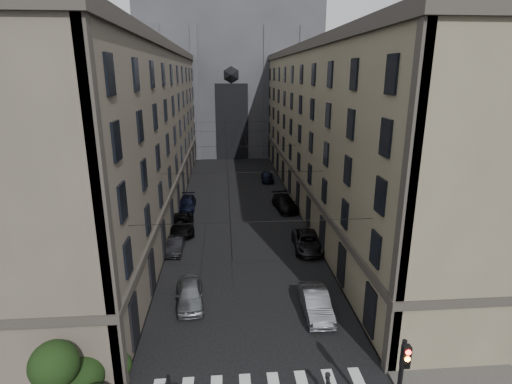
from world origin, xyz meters
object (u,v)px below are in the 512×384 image
object	(u,v)px
traffic_light_right	(401,380)
car_right_midnear	(307,242)
car_right_near	(316,303)
car_left_midfar	(181,224)
car_right_midfar	(285,203)
car_left_midnear	(175,245)
gothic_tower	(230,63)
car_left_near	(190,294)
car_right_far	(267,176)
car_left_far	(187,203)

from	to	relation	value
traffic_light_right	car_right_midnear	bearing A→B (deg)	89.11
car_right_near	car_right_midnear	distance (m)	10.40
car_left_midfar	car_right_midfar	world-z (taller)	car_left_midfar
car_left_midfar	car_right_midnear	world-z (taller)	car_left_midfar
car_left_midnear	gothic_tower	bearing A→B (deg)	84.31
car_left_midnear	car_right_midnear	distance (m)	12.12
car_left_near	car_right_midnear	world-z (taller)	car_left_near
traffic_light_right	car_left_near	bearing A→B (deg)	129.47
traffic_light_right	car_right_midfar	bearing A→B (deg)	90.11
car_left_midnear	car_left_near	bearing A→B (deg)	-76.16
gothic_tower	car_left_near	world-z (taller)	gothic_tower
traffic_light_right	car_right_midfar	xyz separation A→B (m)	(-0.06, 31.75, -2.48)
car_left_midfar	traffic_light_right	bearing A→B (deg)	-70.15
traffic_light_right	car_left_midfar	bearing A→B (deg)	114.78
car_right_near	car_left_near	bearing A→B (deg)	168.52
car_left_near	car_right_midfar	xyz separation A→B (m)	(9.74, 19.85, 0.02)
gothic_tower	car_left_midfar	distance (m)	50.80
car_right_midfar	car_right_far	distance (m)	13.28
traffic_light_right	car_left_near	world-z (taller)	traffic_light_right
gothic_tower	car_left_midnear	size ratio (longest dim) A/B	14.65
gothic_tower	car_right_midfar	size ratio (longest dim) A/B	10.46
traffic_light_right	car_right_near	world-z (taller)	traffic_light_right
car_left_midnear	car_right_midnear	world-z (taller)	car_right_midnear
car_right_near	car_right_midfar	size ratio (longest dim) A/B	0.87
gothic_tower	car_left_midnear	world-z (taller)	gothic_tower
car_right_midnear	traffic_light_right	bearing A→B (deg)	-87.23
car_right_midnear	car_left_near	bearing A→B (deg)	-136.66
car_right_near	car_right_far	bearing A→B (deg)	90.17
traffic_light_right	car_right_far	distance (m)	45.09
gothic_tower	car_left_midfar	size ratio (longest dim) A/B	9.86
car_right_near	gothic_tower	bearing A→B (deg)	94.93
car_right_midfar	traffic_light_right	bearing A→B (deg)	-97.00
gothic_tower	traffic_light_right	distance (m)	74.67
car_right_midfar	car_right_far	world-z (taller)	car_right_midfar
gothic_tower	car_right_midnear	distance (m)	55.74
car_left_midnear	car_right_midnear	bearing A→B (deg)	-0.97
car_left_midfar	car_left_midnear	bearing A→B (deg)	-94.93
car_left_midnear	car_right_far	size ratio (longest dim) A/B	0.89
gothic_tower	car_left_near	distance (m)	63.60
car_left_far	car_right_midfar	distance (m)	11.79
gothic_tower	traffic_light_right	world-z (taller)	gothic_tower
car_right_midnear	car_right_far	bearing A→B (deg)	96.13
traffic_light_right	car_right_near	size ratio (longest dim) A/B	1.08
car_right_near	car_right_far	size ratio (longest dim) A/B	1.09
gothic_tower	car_right_near	size ratio (longest dim) A/B	12.00
traffic_light_right	car_left_midfar	world-z (taller)	traffic_light_right
car_right_midnear	car_right_midfar	distance (m)	11.46
car_left_near	car_right_near	distance (m)	8.76
car_right_near	car_right_midfar	world-z (taller)	car_right_midfar
car_right_far	gothic_tower	bearing A→B (deg)	102.54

